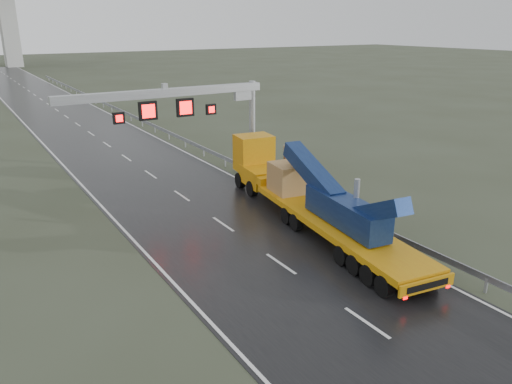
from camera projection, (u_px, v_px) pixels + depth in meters
ground at (334, 300)px, 21.32m from camera, size 400.00×400.00×0.00m
road at (91, 134)px, 53.52m from camera, size 11.00×200.00×0.02m
guardrail at (181, 138)px, 48.29m from camera, size 0.20×140.00×1.40m
sign_gantry at (194, 108)px, 35.06m from camera, size 14.90×1.20×7.42m
heavy_haul_truck at (299, 189)px, 30.19m from camera, size 5.22×19.19×4.47m
exit_sign_pair at (290, 154)px, 38.10m from camera, size 1.39×0.66×2.56m
striped_barrier at (252, 174)px, 37.47m from camera, size 0.65×0.46×0.99m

